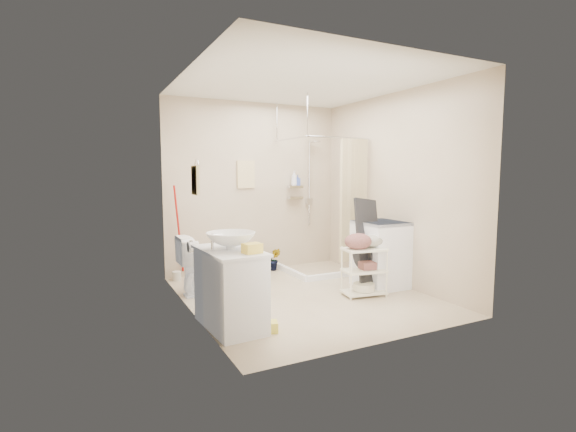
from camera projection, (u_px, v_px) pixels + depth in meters
name	position (u px, v px, depth m)	size (l,w,h in m)	color
floor	(304.00, 295.00, 5.21)	(3.20, 3.20, 0.00)	beige
ceiling	(304.00, 82.00, 4.93)	(2.80, 3.20, 0.04)	silver
wall_back	(255.00, 187.00, 6.49)	(2.80, 0.04, 2.60)	#C6B499
wall_front	(392.00, 199.00, 3.65)	(2.80, 0.04, 2.60)	#C6B499
wall_left	(189.00, 194.00, 4.45)	(0.04, 3.20, 2.60)	#C6B499
wall_right	(394.00, 189.00, 5.69)	(0.04, 3.20, 2.60)	#C6B499
vanity	(230.00, 288.00, 4.11)	(0.50, 0.89, 0.78)	silver
sink	(231.00, 241.00, 4.09)	(0.48, 0.48, 0.17)	silver
counter_basket	(252.00, 248.00, 3.88)	(0.17, 0.13, 0.09)	yellow
floor_basket	(268.00, 325.00, 4.01)	(0.26, 0.20, 0.14)	#E5DC47
toilet	(208.00, 264.00, 5.26)	(0.42, 0.73, 0.75)	silver
mop	(175.00, 234.00, 5.87)	(0.13, 0.13, 1.34)	#AF130E
potted_plant_a	(253.00, 262.00, 6.38)	(0.18, 0.12, 0.34)	#9A5935
potted_plant_b	(274.00, 259.00, 6.52)	(0.19, 0.16, 0.35)	#985334
hanging_towel	(246.00, 174.00, 6.39)	(0.28, 0.03, 0.42)	beige
towel_ring	(195.00, 178.00, 4.26)	(0.04, 0.22, 0.34)	#D3C684
tp_holder	(193.00, 247.00, 4.57)	(0.08, 0.12, 0.14)	white
shower	(319.00, 204.00, 6.41)	(1.10, 1.10, 2.10)	white
shampoo_bottle_a	(294.00, 178.00, 6.68)	(0.09, 0.09, 0.24)	silver
shampoo_bottle_b	(298.00, 180.00, 6.71)	(0.08, 0.08, 0.17)	#34499D
washing_machine	(381.00, 254.00, 5.59)	(0.60, 0.62, 0.88)	white
laundry_rack	(364.00, 267.00, 5.18)	(0.52, 0.31, 0.72)	white
ironing_board	(368.00, 243.00, 5.42)	(0.35, 0.10, 1.23)	black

